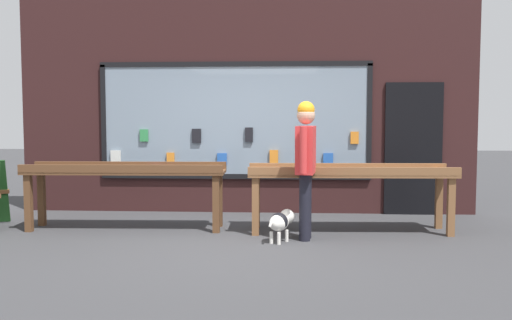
# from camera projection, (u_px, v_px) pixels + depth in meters

# --- Properties ---
(ground_plane) EXTENTS (40.00, 40.00, 0.00)m
(ground_plane) POSITION_uv_depth(u_px,v_px,m) (230.00, 244.00, 7.02)
(ground_plane) COLOR #38383A
(shopfront_facade) EXTENTS (7.37, 0.29, 3.59)m
(shopfront_facade) POSITION_uv_depth(u_px,v_px,m) (247.00, 104.00, 9.26)
(shopfront_facade) COLOR #331919
(shopfront_facade) RESTS_ON ground_plane
(display_table_left) EXTENTS (2.77, 0.70, 0.92)m
(display_table_left) POSITION_uv_depth(u_px,v_px,m) (126.00, 176.00, 7.87)
(display_table_left) COLOR brown
(display_table_left) RESTS_ON ground_plane
(display_table_right) EXTENTS (2.77, 0.79, 0.91)m
(display_table_right) POSITION_uv_depth(u_px,v_px,m) (351.00, 178.00, 7.69)
(display_table_right) COLOR brown
(display_table_right) RESTS_ON ground_plane
(person_browsing) EXTENTS (0.28, 0.68, 1.75)m
(person_browsing) POSITION_uv_depth(u_px,v_px,m) (306.00, 158.00, 7.18)
(person_browsing) COLOR black
(person_browsing) RESTS_ON ground_plane
(small_dog) EXTENTS (0.37, 0.50, 0.39)m
(small_dog) POSITION_uv_depth(u_px,v_px,m) (281.00, 221.00, 7.09)
(small_dog) COLOR white
(small_dog) RESTS_ON ground_plane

